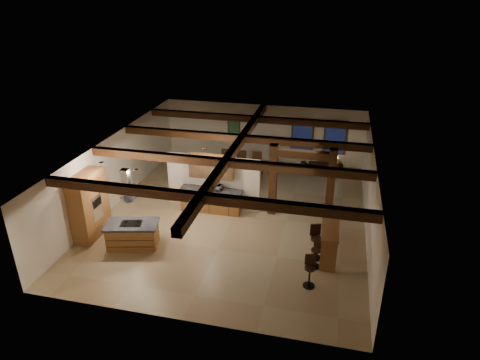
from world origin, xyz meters
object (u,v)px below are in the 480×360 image
(dining_table, at_px, (239,174))
(sofa, at_px, (322,165))
(kitchen_island, at_px, (133,234))
(bar_counter, at_px, (330,233))

(dining_table, xyz_separation_m, sofa, (3.68, 2.07, -0.02))
(kitchen_island, xyz_separation_m, dining_table, (2.33, 6.18, -0.15))
(sofa, height_order, bar_counter, bar_counter)
(kitchen_island, distance_m, sofa, 10.21)
(dining_table, distance_m, bar_counter, 6.70)
(kitchen_island, height_order, dining_table, kitchen_island)
(kitchen_island, bearing_deg, dining_table, 69.35)
(dining_table, distance_m, sofa, 4.23)
(bar_counter, bearing_deg, sofa, 95.04)
(kitchen_island, height_order, bar_counter, bar_counter)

